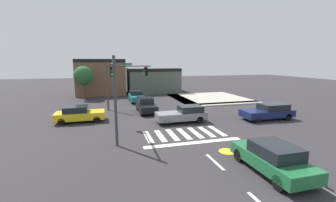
# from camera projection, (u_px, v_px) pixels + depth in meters

# --- Properties ---
(ground_plane) EXTENTS (120.00, 120.00, 0.00)m
(ground_plane) POSITION_uv_depth(u_px,v_px,m) (168.00, 119.00, 21.18)
(ground_plane) COLOR #302D30
(crosswalk_near) EXTENTS (5.89, 2.69, 0.01)m
(crosswalk_near) POSITION_uv_depth(u_px,v_px,m) (184.00, 134.00, 16.91)
(crosswalk_near) COLOR silver
(crosswalk_near) RESTS_ON ground_plane
(lane_markings) EXTENTS (6.80, 24.25, 0.01)m
(lane_markings) POSITION_uv_depth(u_px,v_px,m) (274.00, 192.00, 9.37)
(lane_markings) COLOR white
(lane_markings) RESTS_ON ground_plane
(bike_detector_marking) EXTENTS (1.01, 1.01, 0.01)m
(bike_detector_marking) POSITION_uv_depth(u_px,v_px,m) (227.00, 151.00, 13.57)
(bike_detector_marking) COLOR yellow
(bike_detector_marking) RESTS_ON ground_plane
(curb_corner_northeast) EXTENTS (10.00, 10.60, 0.15)m
(curb_corner_northeast) POSITION_uv_depth(u_px,v_px,m) (207.00, 99.00, 32.34)
(curb_corner_northeast) COLOR #B2AA9E
(curb_corner_northeast) RESTS_ON ground_plane
(storefront_row) EXTENTS (16.79, 6.59, 5.73)m
(storefront_row) POSITION_uv_depth(u_px,v_px,m) (127.00, 78.00, 38.31)
(storefront_row) COLOR brown
(storefront_row) RESTS_ON ground_plane
(traffic_signal_southwest) EXTENTS (0.32, 5.75, 5.71)m
(traffic_signal_southwest) POSITION_uv_depth(u_px,v_px,m) (113.00, 82.00, 15.88)
(traffic_signal_southwest) COLOR #383A3D
(traffic_signal_southwest) RESTS_ON ground_plane
(traffic_signal_northwest) EXTENTS (4.92, 0.32, 5.31)m
(traffic_signal_northwest) POSITION_uv_depth(u_px,v_px,m) (125.00, 77.00, 24.85)
(traffic_signal_northwest) COLOR #383A3D
(traffic_signal_northwest) RESTS_ON ground_plane
(car_gray) EXTENTS (4.39, 1.76, 1.45)m
(car_gray) POSITION_uv_depth(u_px,v_px,m) (183.00, 114.00, 20.03)
(car_gray) COLOR slate
(car_gray) RESTS_ON ground_plane
(car_teal) EXTENTS (1.77, 4.11, 1.44)m
(car_teal) POSITION_uv_depth(u_px,v_px,m) (136.00, 96.00, 30.27)
(car_teal) COLOR #196B70
(car_teal) RESTS_ON ground_plane
(car_navy) EXTENTS (4.80, 1.93, 1.46)m
(car_navy) POSITION_uv_depth(u_px,v_px,m) (269.00, 111.00, 21.02)
(car_navy) COLOR #141E4C
(car_navy) RESTS_ON ground_plane
(car_black) EXTENTS (1.71, 4.18, 1.53)m
(car_black) POSITION_uv_depth(u_px,v_px,m) (146.00, 105.00, 23.97)
(car_black) COLOR black
(car_black) RESTS_ON ground_plane
(car_green) EXTENTS (1.87, 4.36, 1.49)m
(car_green) POSITION_uv_depth(u_px,v_px,m) (272.00, 158.00, 10.88)
(car_green) COLOR #1E6638
(car_green) RESTS_ON ground_plane
(car_yellow) EXTENTS (4.21, 1.87, 1.43)m
(car_yellow) POSITION_uv_depth(u_px,v_px,m) (79.00, 114.00, 20.14)
(car_yellow) COLOR gold
(car_yellow) RESTS_ON ground_plane
(roadside_tree) EXTENTS (2.68, 2.68, 4.74)m
(roadside_tree) POSITION_uv_depth(u_px,v_px,m) (83.00, 76.00, 31.67)
(roadside_tree) COLOR #4C3823
(roadside_tree) RESTS_ON ground_plane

